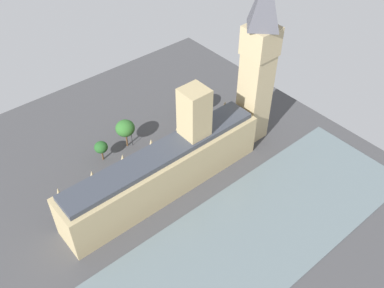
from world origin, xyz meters
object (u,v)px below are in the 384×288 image
at_px(double_decker_bus_near_tower, 195,133).
at_px(double_decker_bus_midblock, 141,161).
at_px(street_lamp_slot_12, 131,135).
at_px(car_blue_under_trees, 118,174).
at_px(clock_tower, 259,58).
at_px(street_lamp_slot_11, 188,108).
at_px(car_silver_leading, 96,187).
at_px(parliament_building, 167,166).
at_px(car_dark_green_trailing, 162,148).
at_px(pedestrian_opposite_hall, 80,211).
at_px(plane_tree_slot_10, 125,128).
at_px(pedestrian_kerbside, 188,149).
at_px(plane_tree_corner, 101,147).
at_px(car_white_far_end, 65,204).
at_px(plane_tree_by_river_gate, 198,99).

height_order(double_decker_bus_near_tower, double_decker_bus_midblock, same).
bearing_deg(street_lamp_slot_12, car_blue_under_trees, 127.70).
distance_m(clock_tower, street_lamp_slot_11, 36.81).
bearing_deg(double_decker_bus_midblock, clock_tower, 69.57).
bearing_deg(car_silver_leading, parliament_building, -131.42).
bearing_deg(double_decker_bus_midblock, double_decker_bus_near_tower, 84.72).
distance_m(car_dark_green_trailing, street_lamp_slot_12, 11.34).
bearing_deg(pedestrian_opposite_hall, plane_tree_slot_10, -162.92).
relative_size(double_decker_bus_near_tower, plane_tree_slot_10, 0.98).
height_order(parliament_building, car_blue_under_trees, parliament_building).
relative_size(parliament_building, pedestrian_kerbside, 41.49).
bearing_deg(plane_tree_corner, double_decker_bus_midblock, -145.14).
distance_m(double_decker_bus_near_tower, plane_tree_corner, 33.15).
bearing_deg(car_silver_leading, car_white_far_end, 84.19).
bearing_deg(car_dark_green_trailing, double_decker_bus_midblock, 94.91).
relative_size(car_white_far_end, street_lamp_slot_11, 0.73).
xyz_separation_m(clock_tower, plane_tree_slot_10, (23.43, 37.37, -23.55)).
bearing_deg(car_silver_leading, clock_tower, -107.38).
bearing_deg(plane_tree_corner, pedestrian_opposite_hall, 131.39).
xyz_separation_m(pedestrian_opposite_hall, plane_tree_corner, (15.33, -17.40, 4.72)).
xyz_separation_m(parliament_building, pedestrian_kerbside, (8.50, -15.14, -8.21)).
relative_size(double_decker_bus_midblock, plane_tree_slot_10, 0.99).
xyz_separation_m(parliament_building, street_lamp_slot_11, (23.37, -27.62, -4.81)).
distance_m(pedestrian_kerbside, plane_tree_by_river_gate, 22.80).
relative_size(car_silver_leading, plane_tree_corner, 0.56).
bearing_deg(double_decker_bus_midblock, street_lamp_slot_11, 106.11).
height_order(car_dark_green_trailing, double_decker_bus_midblock, double_decker_bus_midblock).
relative_size(plane_tree_by_river_gate, plane_tree_slot_10, 0.88).
distance_m(parliament_building, double_decker_bus_near_tower, 25.33).
height_order(double_decker_bus_midblock, car_blue_under_trees, double_decker_bus_midblock).
relative_size(car_silver_leading, street_lamp_slot_11, 0.72).
bearing_deg(plane_tree_slot_10, street_lamp_slot_12, -121.97).
bearing_deg(car_dark_green_trailing, car_blue_under_trees, 84.95).
xyz_separation_m(car_dark_green_trailing, plane_tree_corner, (9.21, 17.92, 4.59)).
distance_m(clock_tower, plane_tree_corner, 58.83).
bearing_deg(car_white_far_end, plane_tree_corner, 111.75).
xyz_separation_m(car_blue_under_trees, street_lamp_slot_11, (9.34, -37.69, 3.25)).
height_order(car_silver_leading, pedestrian_kerbside, car_silver_leading).
xyz_separation_m(car_silver_leading, street_lamp_slot_12, (9.92, -20.40, 3.64)).
bearing_deg(double_decker_bus_near_tower, car_blue_under_trees, 84.38).
relative_size(plane_tree_corner, street_lamp_slot_11, 1.27).
distance_m(car_dark_green_trailing, plane_tree_corner, 20.66).
xyz_separation_m(double_decker_bus_near_tower, pedestrian_kerbside, (-3.63, 6.18, -1.90)).
relative_size(double_decker_bus_near_tower, car_blue_under_trees, 2.39).
bearing_deg(street_lamp_slot_12, pedestrian_opposite_hall, 117.08).
distance_m(double_decker_bus_near_tower, street_lamp_slot_12, 22.35).
distance_m(double_decker_bus_near_tower, double_decker_bus_midblock, 22.93).
relative_size(car_dark_green_trailing, plane_tree_by_river_gate, 0.49).
bearing_deg(plane_tree_slot_10, pedestrian_kerbside, -137.68).
bearing_deg(car_white_far_end, double_decker_bus_midblock, 81.81).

